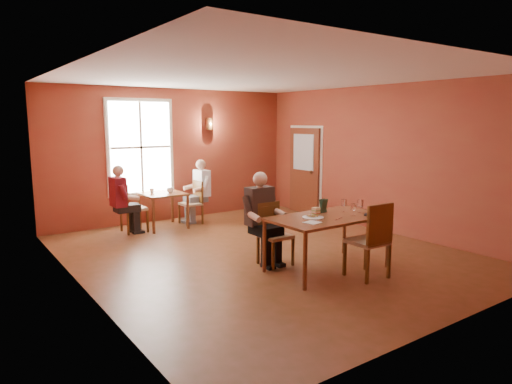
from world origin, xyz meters
TOP-DOWN VIEW (x-y plane):
  - ground at (0.00, 0.00)m, footprint 6.00×7.00m
  - wall_back at (0.00, 3.50)m, footprint 6.00×0.04m
  - wall_front at (0.00, -3.50)m, footprint 6.00×0.04m
  - wall_left at (-3.00, 0.00)m, footprint 0.04×7.00m
  - wall_right at (3.00, 0.00)m, footprint 0.04×7.00m
  - ceiling at (0.00, 0.00)m, footprint 6.00×7.00m
  - window at (-0.80, 3.45)m, footprint 1.36×0.10m
  - door at (2.94, 2.30)m, footprint 0.12×1.04m
  - wall_sconce at (0.90, 3.40)m, footprint 0.16×0.16m
  - main_table at (0.29, -1.28)m, footprint 1.79×1.01m
  - chair_diner_main at (-0.21, -0.63)m, footprint 0.44×0.44m
  - diner_main at (-0.21, -0.66)m, footprint 0.57×0.57m
  - chair_empty at (0.54, -1.86)m, footprint 0.51×0.51m
  - plate_food at (0.00, -1.27)m, footprint 0.40×0.40m
  - sandwich at (0.13, -1.19)m, footprint 0.10×0.10m
  - goblet_a at (0.74, -1.18)m, footprint 0.11×0.11m
  - goblet_b at (0.90, -1.38)m, footprint 0.11×0.11m
  - goblet_c at (0.63, -1.48)m, footprint 0.09×0.09m
  - menu_stand at (0.44, -1.03)m, footprint 0.14×0.08m
  - knife at (0.28, -1.52)m, footprint 0.23×0.09m
  - napkin at (-0.20, -1.47)m, footprint 0.23×0.23m
  - sunglasses at (0.84, -1.55)m, footprint 0.14×0.11m
  - second_table at (-0.61, 2.78)m, footprint 0.85×0.85m
  - chair_diner_white at (0.04, 2.78)m, footprint 0.42×0.42m
  - diner_white at (0.07, 2.78)m, footprint 0.55×0.55m
  - chair_diner_maroon at (-1.26, 2.78)m, footprint 0.45×0.45m
  - diner_maroon at (-1.29, 2.78)m, footprint 0.54×0.54m
  - cup_a at (-0.47, 2.72)m, footprint 0.15×0.15m
  - cup_b at (-0.80, 2.92)m, footprint 0.13×0.13m

SIDE VIEW (x-z plane):
  - ground at x=0.00m, z-range -0.01..0.01m
  - second_table at x=-0.61m, z-range 0.00..0.75m
  - main_table at x=0.29m, z-range 0.00..0.84m
  - chair_diner_white at x=0.04m, z-range 0.00..0.95m
  - chair_diner_main at x=-0.21m, z-range 0.00..0.99m
  - chair_diner_maroon at x=-1.26m, z-range 0.00..1.02m
  - chair_empty at x=0.54m, z-range 0.00..1.12m
  - diner_maroon at x=-1.29m, z-range 0.00..1.36m
  - diner_white at x=0.07m, z-range 0.00..1.37m
  - diner_main at x=-0.21m, z-range 0.00..1.42m
  - cup_b at x=-0.80m, z-range 0.75..0.85m
  - cup_a at x=-0.47m, z-range 0.75..0.86m
  - knife at x=0.28m, z-range 0.84..0.84m
  - napkin at x=-0.20m, z-range 0.84..0.85m
  - sunglasses at x=0.84m, z-range 0.84..0.86m
  - plate_food at x=0.00m, z-range 0.84..0.88m
  - sandwich at x=0.13m, z-range 0.84..0.96m
  - goblet_c at x=0.63m, z-range 0.84..1.04m
  - menu_stand at x=0.44m, z-range 0.84..1.06m
  - goblet_a at x=0.74m, z-range 0.84..1.06m
  - goblet_b at x=0.90m, z-range 0.84..1.06m
  - door at x=2.94m, z-range 0.00..2.10m
  - wall_back at x=0.00m, z-range 0.00..3.00m
  - wall_front at x=0.00m, z-range 0.00..3.00m
  - wall_left at x=-3.00m, z-range 0.00..3.00m
  - wall_right at x=3.00m, z-range 0.00..3.00m
  - window at x=-0.80m, z-range 0.72..2.68m
  - wall_sconce at x=0.90m, z-range 2.06..2.34m
  - ceiling at x=0.00m, z-range 2.98..3.02m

